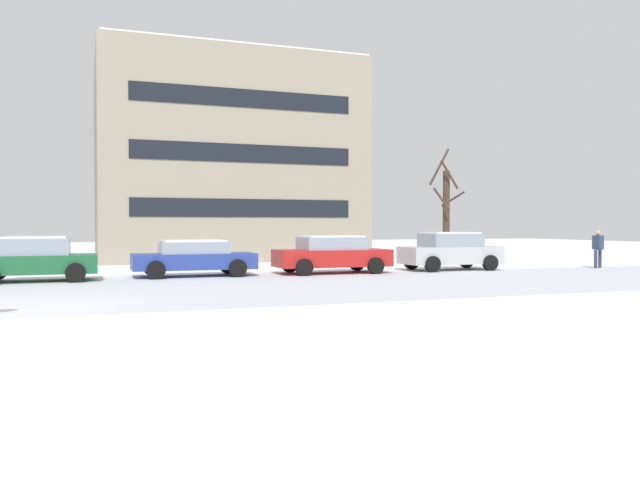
{
  "coord_description": "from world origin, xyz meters",
  "views": [
    {
      "loc": [
        0.98,
        -15.03,
        1.86
      ],
      "look_at": [
        8.33,
        4.97,
        1.37
      ],
      "focal_mm": 36.08,
      "sensor_mm": 36.0,
      "label": 1
    }
  ],
  "objects_px": {
    "parked_car_green": "(35,259)",
    "pedestrian_crossing": "(598,246)",
    "parked_car_red": "(332,254)",
    "parked_car_silver": "(450,251)",
    "parked_car_blue": "(194,257)"
  },
  "relations": [
    {
      "from": "parked_car_silver",
      "to": "parked_car_red",
      "type": "bearing_deg",
      "value": 179.66
    },
    {
      "from": "parked_car_red",
      "to": "parked_car_silver",
      "type": "bearing_deg",
      "value": -0.34
    },
    {
      "from": "parked_car_red",
      "to": "pedestrian_crossing",
      "type": "relative_size",
      "value": 2.71
    },
    {
      "from": "parked_car_red",
      "to": "pedestrian_crossing",
      "type": "height_order",
      "value": "pedestrian_crossing"
    },
    {
      "from": "parked_car_green",
      "to": "parked_car_silver",
      "type": "xyz_separation_m",
      "value": [
        15.79,
        -0.05,
        0.04
      ]
    },
    {
      "from": "parked_car_green",
      "to": "parked_car_blue",
      "type": "relative_size",
      "value": 0.88
    },
    {
      "from": "parked_car_silver",
      "to": "pedestrian_crossing",
      "type": "relative_size",
      "value": 2.52
    },
    {
      "from": "parked_car_blue",
      "to": "parked_car_red",
      "type": "bearing_deg",
      "value": -3.53
    },
    {
      "from": "parked_car_green",
      "to": "parked_car_blue",
      "type": "height_order",
      "value": "parked_car_green"
    },
    {
      "from": "parked_car_silver",
      "to": "pedestrian_crossing",
      "type": "distance_m",
      "value": 6.8
    },
    {
      "from": "parked_car_blue",
      "to": "parked_car_silver",
      "type": "relative_size",
      "value": 1.07
    },
    {
      "from": "parked_car_green",
      "to": "pedestrian_crossing",
      "type": "height_order",
      "value": "pedestrian_crossing"
    },
    {
      "from": "parked_car_silver",
      "to": "parked_car_green",
      "type": "bearing_deg",
      "value": 179.83
    },
    {
      "from": "parked_car_silver",
      "to": "pedestrian_crossing",
      "type": "bearing_deg",
      "value": -9.47
    },
    {
      "from": "parked_car_blue",
      "to": "parked_car_red",
      "type": "relative_size",
      "value": 0.99
    }
  ]
}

